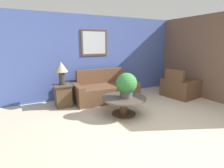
# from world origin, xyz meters

# --- Properties ---
(ground_plane) EXTENTS (20.00, 20.00, 0.00)m
(ground_plane) POSITION_xyz_m (0.00, 0.00, 0.00)
(ground_plane) COLOR #BCAD93
(wall_back) EXTENTS (7.55, 0.09, 2.60)m
(wall_back) POSITION_xyz_m (-0.01, 3.14, 1.31)
(wall_back) COLOR #42569E
(wall_back) RESTS_ON ground_plane
(wall_right) EXTENTS (0.06, 5.11, 2.60)m
(wall_right) POSITION_xyz_m (2.80, 1.55, 1.30)
(wall_right) COLOR brown
(wall_right) RESTS_ON ground_plane
(couch_main) EXTENTS (1.96, 0.96, 0.93)m
(couch_main) POSITION_xyz_m (-0.14, 2.49, 0.30)
(couch_main) COLOR brown
(couch_main) RESTS_ON ground_plane
(armchair) EXTENTS (1.07, 1.12, 0.93)m
(armchair) POSITION_xyz_m (2.23, 1.68, 0.30)
(armchair) COLOR brown
(armchair) RESTS_ON ground_plane
(coffee_table) EXTENTS (1.09, 1.09, 0.45)m
(coffee_table) POSITION_xyz_m (-0.22, 1.19, 0.32)
(coffee_table) COLOR #4C3823
(coffee_table) RESTS_ON ground_plane
(side_table) EXTENTS (0.49, 0.49, 0.63)m
(side_table) POSITION_xyz_m (-1.44, 2.46, 0.32)
(side_table) COLOR #4C3823
(side_table) RESTS_ON ground_plane
(table_lamp) EXTENTS (0.36, 0.36, 0.62)m
(table_lamp) POSITION_xyz_m (-1.44, 2.46, 1.05)
(table_lamp) COLOR #2D2823
(table_lamp) RESTS_ON side_table
(potted_plant_on_table) EXTENTS (0.51, 0.51, 0.61)m
(potted_plant_on_table) POSITION_xyz_m (-0.18, 1.15, 0.77)
(potted_plant_on_table) COLOR #4C4742
(potted_plant_on_table) RESTS_ON coffee_table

